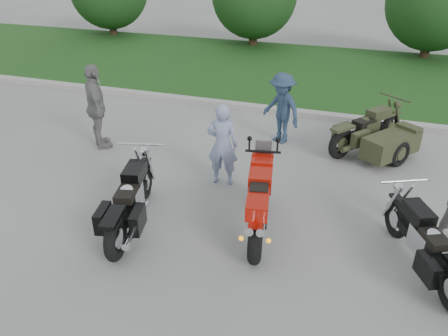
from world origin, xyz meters
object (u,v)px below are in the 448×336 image
(person_denim, at_px, (281,108))
(cruiser_left, at_px, (130,203))
(sportbike_red, at_px, (259,200))
(person_back, at_px, (96,107))
(cruiser_right, at_px, (428,248))
(cruiser_sidecar, at_px, (379,139))
(person_stripe, at_px, (223,145))

(person_denim, bearing_deg, cruiser_left, -77.68)
(sportbike_red, relative_size, person_back, 1.15)
(sportbike_red, bearing_deg, cruiser_right, -15.44)
(cruiser_sidecar, bearing_deg, cruiser_left, -96.19)
(cruiser_left, distance_m, person_back, 3.52)
(cruiser_right, bearing_deg, person_stripe, 131.09)
(cruiser_left, xyz_separation_m, cruiser_right, (4.60, 0.38, -0.03))
(cruiser_left, bearing_deg, person_stripe, 50.64)
(sportbike_red, xyz_separation_m, person_stripe, (-1.09, 1.38, 0.20))
(sportbike_red, relative_size, person_stripe, 1.35)
(cruiser_left, xyz_separation_m, person_denim, (1.61, 4.26, 0.36))
(cruiser_right, height_order, person_stripe, person_stripe)
(cruiser_right, relative_size, person_denim, 1.27)
(cruiser_sidecar, bearing_deg, cruiser_right, -42.19)
(person_stripe, bearing_deg, sportbike_red, 122.70)
(sportbike_red, relative_size, cruiser_left, 0.92)
(cruiser_sidecar, relative_size, person_denim, 1.32)
(cruiser_left, distance_m, person_stripe, 2.20)
(sportbike_red, height_order, cruiser_sidecar, sportbike_red)
(sportbike_red, bearing_deg, cruiser_left, -175.37)
(person_stripe, height_order, person_back, person_back)
(cruiser_right, height_order, person_back, person_back)
(person_denim, distance_m, person_back, 4.23)
(cruiser_right, height_order, cruiser_sidecar, cruiser_sidecar)
(sportbike_red, distance_m, cruiser_sidecar, 4.02)
(cruiser_sidecar, xyz_separation_m, person_denim, (-2.25, 0.11, 0.41))
(cruiser_sidecar, bearing_deg, sportbike_red, -80.14)
(person_denim, bearing_deg, person_stripe, -72.88)
(person_stripe, xyz_separation_m, person_denim, (0.66, 2.31, 0.01))
(sportbike_red, bearing_deg, person_back, 143.54)
(person_stripe, bearing_deg, cruiser_left, 58.19)
(cruiser_left, xyz_separation_m, cruiser_sidecar, (3.86, 4.15, -0.05))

